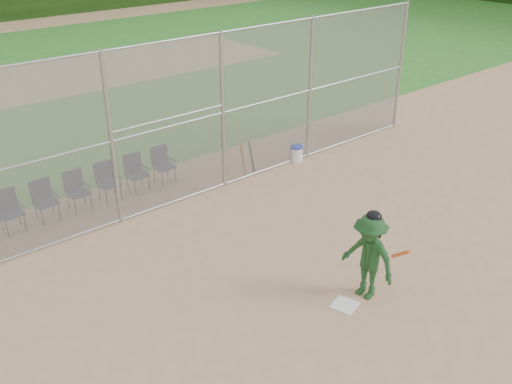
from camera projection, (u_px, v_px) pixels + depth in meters
ground at (339, 288)px, 10.95m from camera, size 100.00×100.00×0.00m
grass_strip at (15, 84)px, 23.33m from camera, size 100.00×100.00×0.00m
dirt_patch_far at (15, 84)px, 23.33m from camera, size 24.00×24.00×0.00m
backstop_fence at (189, 119)px, 13.46m from camera, size 16.09×0.09×4.00m
home_plate at (344, 305)px, 10.47m from camera, size 0.54×0.54×0.02m
batter_at_plate at (368, 256)px, 10.37m from camera, size 0.97×1.28×1.79m
water_cooler at (296, 153)px, 16.29m from camera, size 0.36×0.36×0.46m
spare_bats at (247, 158)px, 15.50m from camera, size 0.36×0.28×0.84m
chair_2 at (11, 212)px, 12.66m from camera, size 0.54×0.52×0.96m
chair_3 at (46, 202)px, 13.11m from camera, size 0.54×0.52×0.96m
chair_4 at (78, 192)px, 13.56m from camera, size 0.54×0.52×0.96m
chair_5 at (109, 182)px, 14.01m from camera, size 0.54×0.52×0.96m
chair_6 at (137, 174)px, 14.46m from camera, size 0.54×0.52×0.96m
chair_7 at (164, 166)px, 14.91m from camera, size 0.54×0.52×0.96m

